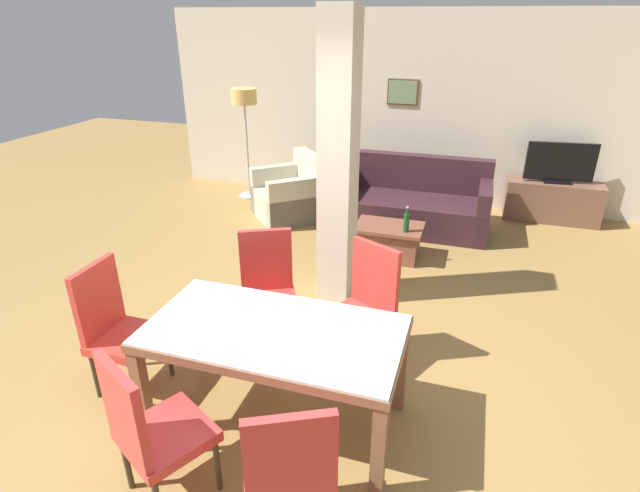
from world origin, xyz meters
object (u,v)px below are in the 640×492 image
dining_table (275,349)px  bottle (406,222)px  dining_chair_far_right (365,303)px  coffee_table (388,241)px  tv_stand (552,201)px  dining_chair_head_left (116,325)px  dining_chair_near_left (150,428)px  tv_screen (560,163)px  dining_chair_near_right (289,472)px  floor_lamp (244,106)px  dining_chair_far_left (268,287)px  armchair (292,196)px  sofa (412,205)px

dining_table → bottle: dining_table is taller
dining_chair_far_right → bottle: 1.87m
dining_chair_far_right → coffee_table: dining_chair_far_right is taller
tv_stand → dining_chair_head_left: bearing=-126.5°
dining_table → dining_chair_near_left: (-0.42, -0.79, -0.07)m
dining_chair_head_left → tv_screen: 5.79m
dining_chair_near_right → floor_lamp: 5.84m
dining_table → floor_lamp: 4.92m
bottle → floor_lamp: bearing=149.2°
tv_stand → dining_chair_far_left: bearing=-124.3°
dining_table → dining_chair_far_left: bearing=116.1°
dining_chair_near_right → dining_chair_far_right: bearing=63.2°
tv_screen → dining_chair_far_left: bearing=49.1°
armchair → coffee_table: size_ratio=1.55×
dining_chair_far_left → dining_chair_far_right: bearing=154.0°
dining_chair_head_left → floor_lamp: floor_lamp is taller
armchair → tv_stand: size_ratio=0.98×
dining_chair_head_left → armchair: dining_chair_head_left is taller
dining_chair_far_right → sofa: bearing=-63.2°
dining_chair_near_right → dining_chair_far_right: 1.68m
coffee_table → tv_stand: size_ratio=0.63×
armchair → bottle: size_ratio=4.06×
dining_chair_far_left → coffee_table: 2.12m
dining_chair_far_left → armchair: 2.98m
dining_table → armchair: (-1.27, 3.69, -0.31)m
dining_chair_near_left → dining_chair_far_left: (0.00, 1.64, 0.00)m
dining_chair_far_right → coffee_table: 2.01m
bottle → dining_chair_head_left: bearing=-122.3°
bottle → tv_screen: size_ratio=0.34×
bottle → tv_stand: bearing=48.3°
dining_chair_near_left → tv_stand: size_ratio=0.82×
dining_table → tv_screen: (2.18, 4.65, 0.20)m
dining_chair_far_left → floor_lamp: bearing=-88.5°
dining_chair_far_left → tv_stand: (2.60, 3.80, -0.26)m
armchair → tv_screen: size_ratio=1.37×
dining_chair_near_right → armchair: dining_chair_near_right is taller
armchair → dining_chair_head_left: bearing=138.3°
dining_chair_head_left → dining_chair_far_right: bearing=116.9°
dining_chair_near_right → dining_chair_far_left: same height
bottle → dining_chair_far_left: bearing=-115.0°
dining_chair_near_left → tv_stand: (2.60, 5.44, -0.26)m
dining_table → dining_chair_far_right: size_ratio=1.66×
bottle → dining_chair_far_right: bearing=-91.3°
sofa → dining_chair_near_right: bearing=90.5°
dining_chair_far_left → tv_stand: dining_chair_far_left is taller
dining_table → dining_chair_near_right: (0.42, -0.82, -0.07)m
dining_chair_far_left → tv_screen: tv_screen is taller
dining_chair_far_right → floor_lamp: bearing=-26.7°
dining_chair_near_left → tv_screen: bearing=92.5°
dining_table → sofa: size_ratio=0.86×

